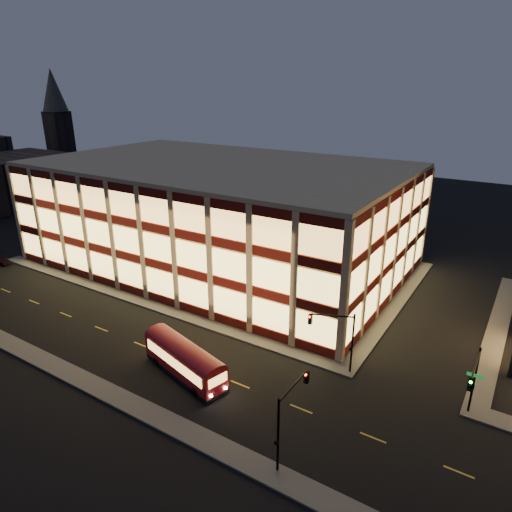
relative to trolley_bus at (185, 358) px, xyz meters
The scene contains 13 objects.
ground 13.49m from the trolley_bus, 145.92° to the left, with size 200.00×200.00×0.00m, color black.
sidewalk_office_south 16.52m from the trolley_bus, 148.90° to the left, with size 54.00×2.00×0.15m, color #514F4C.
sidewalk_office_east 27.29m from the trolley_bus, 64.03° to the left, with size 2.00×30.00×0.15m, color #514F4C.
sidewalk_tower_west 33.59m from the trolley_bus, 46.89° to the left, with size 2.00×30.00×0.15m, color #514F4C.
sidewalk_near 12.49m from the trolley_bus, 153.54° to the right, with size 100.00×2.00×0.15m, color #514F4C.
office_building 28.65m from the trolley_bus, 119.82° to the left, with size 50.45×30.45×14.50m.
church_tower 94.23m from the trolley_bus, 149.64° to the left, with size 5.00×5.00×18.00m, color #2D2621.
church_spire 96.32m from the trolley_bus, 149.64° to the left, with size 6.00×6.00×10.00m, color #4C473F.
traffic_signal_far 13.75m from the trolley_bus, 34.75° to the left, with size 3.79×1.87×6.00m.
traffic_signal_right 23.57m from the trolley_bus, 17.02° to the left, with size 1.20×4.37×6.00m.
traffic_signal_near 13.13m from the trolley_bus, 15.90° to the right, with size 0.32×4.45×6.00m.
trolley_bus is the anchor object (origin of this frame).
parked_car_0 40.86m from the trolley_bus, behind, with size 1.32×3.28×1.12m, color black.
Camera 1 is at (34.98, -33.38, 24.80)m, focal length 32.00 mm.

